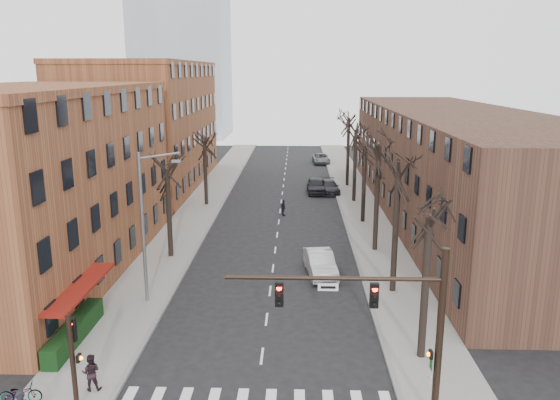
# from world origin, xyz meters

# --- Properties ---
(sidewalk_left) EXTENTS (4.00, 90.00, 0.15)m
(sidewalk_left) POSITION_xyz_m (-8.00, 35.00, 0.07)
(sidewalk_left) COLOR gray
(sidewalk_left) RESTS_ON ground
(sidewalk_right) EXTENTS (4.00, 90.00, 0.15)m
(sidewalk_right) POSITION_xyz_m (8.00, 35.00, 0.07)
(sidewalk_right) COLOR gray
(sidewalk_right) RESTS_ON ground
(building_left_near) EXTENTS (12.00, 26.00, 12.00)m
(building_left_near) POSITION_xyz_m (-16.00, 15.00, 6.00)
(building_left_near) COLOR brown
(building_left_near) RESTS_ON ground
(building_left_far) EXTENTS (12.00, 28.00, 14.00)m
(building_left_far) POSITION_xyz_m (-16.00, 44.00, 7.00)
(building_left_far) COLOR brown
(building_left_far) RESTS_ON ground
(building_right) EXTENTS (12.00, 50.00, 10.00)m
(building_right) POSITION_xyz_m (16.00, 30.00, 5.00)
(building_right) COLOR #4E3124
(building_right) RESTS_ON ground
(awning_left) EXTENTS (1.20, 7.00, 0.15)m
(awning_left) POSITION_xyz_m (-9.40, 6.00, 0.00)
(awning_left) COLOR maroon
(awning_left) RESTS_ON ground
(hedge) EXTENTS (0.80, 6.00, 1.00)m
(hedge) POSITION_xyz_m (-9.50, 5.00, 0.65)
(hedge) COLOR black
(hedge) RESTS_ON sidewalk_left
(tree_right_a) EXTENTS (5.20, 5.20, 10.00)m
(tree_right_a) POSITION_xyz_m (7.60, 4.00, 0.00)
(tree_right_a) COLOR black
(tree_right_a) RESTS_ON ground
(tree_right_b) EXTENTS (5.20, 5.20, 10.80)m
(tree_right_b) POSITION_xyz_m (7.60, 12.00, 0.00)
(tree_right_b) COLOR black
(tree_right_b) RESTS_ON ground
(tree_right_c) EXTENTS (5.20, 5.20, 11.60)m
(tree_right_c) POSITION_xyz_m (7.60, 20.00, 0.00)
(tree_right_c) COLOR black
(tree_right_c) RESTS_ON ground
(tree_right_d) EXTENTS (5.20, 5.20, 10.00)m
(tree_right_d) POSITION_xyz_m (7.60, 28.00, 0.00)
(tree_right_d) COLOR black
(tree_right_d) RESTS_ON ground
(tree_right_e) EXTENTS (5.20, 5.20, 10.80)m
(tree_right_e) POSITION_xyz_m (7.60, 36.00, 0.00)
(tree_right_e) COLOR black
(tree_right_e) RESTS_ON ground
(tree_right_f) EXTENTS (5.20, 5.20, 11.60)m
(tree_right_f) POSITION_xyz_m (7.60, 44.00, 0.00)
(tree_right_f) COLOR black
(tree_right_f) RESTS_ON ground
(tree_left_a) EXTENTS (5.20, 5.20, 9.50)m
(tree_left_a) POSITION_xyz_m (-7.60, 18.00, 0.00)
(tree_left_a) COLOR black
(tree_left_a) RESTS_ON ground
(tree_left_b) EXTENTS (5.20, 5.20, 9.50)m
(tree_left_b) POSITION_xyz_m (-7.60, 34.00, 0.00)
(tree_left_b) COLOR black
(tree_left_b) RESTS_ON ground
(signal_mast_arm) EXTENTS (8.14, 0.30, 7.20)m
(signal_mast_arm) POSITION_xyz_m (5.45, -1.00, 4.40)
(signal_mast_arm) COLOR black
(signal_mast_arm) RESTS_ON ground
(signal_pole_left) EXTENTS (0.47, 0.44, 4.40)m
(signal_pole_left) POSITION_xyz_m (-6.99, -0.95, 2.61)
(signal_pole_left) COLOR black
(signal_pole_left) RESTS_ON ground
(streetlight) EXTENTS (2.45, 0.22, 9.03)m
(streetlight) POSITION_xyz_m (-7.03, 10.00, 5.01)
(streetlight) COLOR slate
(streetlight) RESTS_ON ground
(silver_sedan) EXTENTS (2.32, 5.05, 1.61)m
(silver_sedan) POSITION_xyz_m (3.23, 14.94, 0.80)
(silver_sedan) COLOR #AFB0B6
(silver_sedan) RESTS_ON ground
(parked_car_near) EXTENTS (2.18, 5.10, 1.72)m
(parked_car_near) POSITION_xyz_m (3.80, 40.29, 0.86)
(parked_car_near) COLOR black
(parked_car_near) RESTS_ON ground
(parked_car_mid) EXTENTS (2.29, 4.95, 1.40)m
(parked_car_mid) POSITION_xyz_m (5.30, 40.30, 0.70)
(parked_car_mid) COLOR black
(parked_car_mid) RESTS_ON ground
(parked_car_far) EXTENTS (2.67, 5.32, 1.45)m
(parked_car_far) POSITION_xyz_m (5.18, 60.58, 0.72)
(parked_car_far) COLOR slate
(parked_car_far) RESTS_ON ground
(pedestrian_b) EXTENTS (0.87, 0.72, 1.63)m
(pedestrian_b) POSITION_xyz_m (-7.05, 0.71, 0.96)
(pedestrian_b) COLOR black
(pedestrian_b) RESTS_ON sidewalk_left
(pedestrian_crossing) EXTENTS (0.73, 0.99, 1.56)m
(pedestrian_crossing) POSITION_xyz_m (0.35, 30.25, 0.78)
(pedestrian_crossing) COLOR black
(pedestrian_crossing) RESTS_ON ground
(bicycle) EXTENTS (1.76, 0.84, 0.89)m
(bicycle) POSITION_xyz_m (-9.60, -0.33, 0.59)
(bicycle) COLOR gray
(bicycle) RESTS_ON sidewalk_left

